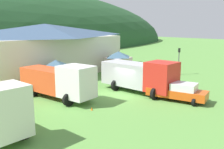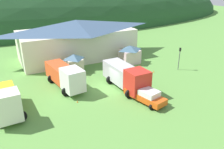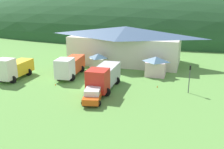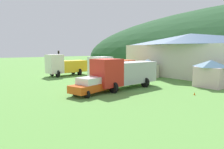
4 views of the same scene
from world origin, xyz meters
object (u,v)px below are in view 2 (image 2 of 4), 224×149
(depot_building, at_px, (77,38))
(heavy_rig_white, at_px, (65,75))
(service_pickup_orange, at_px, (146,96))
(traffic_light_east, at_px, (179,56))
(crane_truck_red, at_px, (126,76))
(traffic_cone_mid_row, at_px, (77,102))
(heavy_rig_striped, at_px, (6,101))
(traffic_cone_near_pickup, at_px, (154,72))
(play_shed_cream, at_px, (74,63))
(play_shed_pink, at_px, (130,54))

(depot_building, height_order, heavy_rig_white, depot_building)
(service_pickup_orange, distance_m, traffic_light_east, 12.38)
(crane_truck_red, bearing_deg, service_pickup_orange, 0.36)
(traffic_light_east, relative_size, traffic_cone_mid_row, 7.09)
(heavy_rig_striped, xyz_separation_m, traffic_cone_mid_row, (7.34, -0.71, -1.73))
(depot_building, relative_size, traffic_cone_near_pickup, 37.75)
(crane_truck_red, bearing_deg, traffic_cone_mid_row, -86.93)
(heavy_rig_white, height_order, service_pickup_orange, heavy_rig_white)
(play_shed_cream, xyz_separation_m, traffic_light_east, (14.86, -6.80, 0.77))
(play_shed_pink, distance_m, traffic_cone_mid_row, 15.51)
(heavy_rig_white, xyz_separation_m, service_pickup_orange, (7.06, -8.09, -0.90))
(crane_truck_red, relative_size, traffic_cone_mid_row, 15.78)
(play_shed_pink, bearing_deg, traffic_light_east, -50.73)
(service_pickup_orange, bearing_deg, traffic_cone_near_pickup, 124.04)
(crane_truck_red, relative_size, traffic_light_east, 2.23)
(depot_building, xyz_separation_m, traffic_cone_mid_row, (-5.86, -16.06, -3.51))
(crane_truck_red, xyz_separation_m, service_pickup_orange, (0.16, -4.17, -0.97))
(play_shed_pink, relative_size, crane_truck_red, 0.40)
(play_shed_cream, relative_size, heavy_rig_white, 0.35)
(heavy_rig_striped, height_order, service_pickup_orange, heavy_rig_striped)
(heavy_rig_white, distance_m, service_pickup_orange, 10.78)
(depot_building, relative_size, play_shed_pink, 6.62)
(play_shed_pink, relative_size, service_pickup_orange, 0.59)
(depot_building, bearing_deg, heavy_rig_striped, -130.66)
(depot_building, xyz_separation_m, heavy_rig_striped, (-13.19, -15.36, -1.78))
(service_pickup_orange, xyz_separation_m, traffic_light_east, (10.66, 6.14, 1.42))
(heavy_rig_white, xyz_separation_m, traffic_cone_near_pickup, (13.63, -1.05, -1.73))
(play_shed_pink, xyz_separation_m, service_pickup_orange, (-5.52, -12.43, -0.77))
(service_pickup_orange, height_order, traffic_cone_near_pickup, service_pickup_orange)
(heavy_rig_striped, relative_size, service_pickup_orange, 1.21)
(play_shed_pink, height_order, traffic_light_east, traffic_light_east)
(heavy_rig_white, bearing_deg, traffic_cone_mid_row, -7.88)
(depot_building, bearing_deg, play_shed_cream, -113.70)
(traffic_light_east, relative_size, traffic_cone_near_pickup, 6.36)
(depot_building, height_order, traffic_cone_near_pickup, depot_building)
(play_shed_cream, xyz_separation_m, heavy_rig_striped, (-10.25, -8.66, 0.26))
(depot_building, distance_m, traffic_cone_near_pickup, 15.25)
(play_shed_cream, height_order, traffic_light_east, traffic_light_east)
(depot_building, xyz_separation_m, traffic_light_east, (11.92, -13.50, -1.26))
(crane_truck_red, bearing_deg, play_shed_pink, 143.73)
(play_shed_pink, relative_size, traffic_cone_near_pickup, 5.71)
(crane_truck_red, bearing_deg, heavy_rig_striped, -92.24)
(play_shed_cream, distance_m, play_shed_pink, 9.73)
(traffic_light_east, bearing_deg, heavy_rig_striped, -175.78)
(play_shed_cream, relative_size, crane_truck_red, 0.36)
(heavy_rig_white, distance_m, traffic_light_east, 17.83)
(crane_truck_red, distance_m, traffic_cone_near_pickup, 7.53)
(traffic_light_east, bearing_deg, crane_truck_red, -169.67)
(service_pickup_orange, relative_size, traffic_cone_near_pickup, 9.71)
(play_shed_pink, bearing_deg, heavy_rig_white, -160.98)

